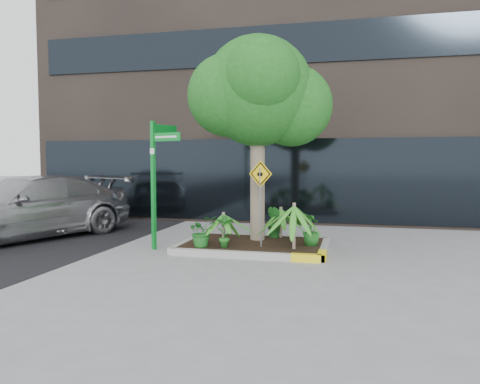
% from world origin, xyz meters
% --- Properties ---
extents(ground, '(80.00, 80.00, 0.00)m').
position_xyz_m(ground, '(0.00, 0.00, 0.00)').
color(ground, gray).
rests_on(ground, ground).
extents(building, '(18.00, 8.00, 15.00)m').
position_xyz_m(building, '(0.50, 8.50, 7.50)').
color(building, '#2D2621').
rests_on(building, ground).
extents(planter, '(3.35, 2.36, 0.15)m').
position_xyz_m(planter, '(0.23, 0.27, 0.10)').
color(planter, '#9E9E99').
rests_on(planter, ground).
extents(tree, '(3.32, 2.95, 4.98)m').
position_xyz_m(tree, '(0.20, 0.74, 3.64)').
color(tree, '#826F5E').
rests_on(tree, ground).
extents(palm_front, '(1.11, 1.11, 1.23)m').
position_xyz_m(palm_front, '(1.19, -0.25, 1.07)').
color(palm_front, '#826F5E').
rests_on(palm_front, ground).
extents(palm_left, '(0.81, 0.81, 0.90)m').
position_xyz_m(palm_left, '(-0.42, -0.07, 0.82)').
color(palm_left, '#826F5E').
rests_on(palm_left, ground).
extents(palm_back, '(0.84, 0.84, 0.94)m').
position_xyz_m(palm_back, '(0.70, 1.14, 0.85)').
color(palm_back, '#826F5E').
rests_on(palm_back, ground).
extents(parked_car, '(4.32, 6.05, 1.63)m').
position_xyz_m(parked_car, '(-5.80, 0.26, 0.81)').
color(parked_car, '#A1A1A5').
rests_on(parked_car, ground).
extents(shrub_a, '(0.86, 0.86, 0.68)m').
position_xyz_m(shrub_a, '(-0.80, -0.48, 0.49)').
color(shrub_a, '#1C631F').
rests_on(shrub_a, planter).
extents(shrub_b, '(0.55, 0.55, 0.71)m').
position_xyz_m(shrub_b, '(1.51, 0.25, 0.51)').
color(shrub_b, '#1E651F').
rests_on(shrub_b, planter).
extents(shrub_c, '(0.42, 0.42, 0.74)m').
position_xyz_m(shrub_c, '(-0.27, -0.48, 0.52)').
color(shrub_c, '#216A20').
rests_on(shrub_c, planter).
extents(shrub_d, '(0.59, 0.59, 0.77)m').
position_xyz_m(shrub_d, '(0.56, 1.05, 0.54)').
color(shrub_d, '#19571B').
rests_on(shrub_d, planter).
extents(street_sign_post, '(0.82, 1.04, 2.91)m').
position_xyz_m(street_sign_post, '(-1.93, -0.27, 1.80)').
color(street_sign_post, '#0B8127').
rests_on(street_sign_post, ground).
extents(cattle_sign, '(0.54, 0.23, 1.88)m').
position_xyz_m(cattle_sign, '(0.45, -0.19, 1.42)').
color(cattle_sign, slate).
rests_on(cattle_sign, ground).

